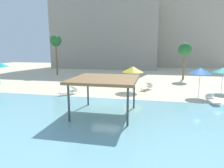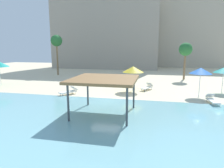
{
  "view_description": "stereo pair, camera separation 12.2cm",
  "coord_description": "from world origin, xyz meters",
  "px_view_note": "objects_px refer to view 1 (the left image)",
  "views": [
    {
      "loc": [
        4.0,
        -15.88,
        4.66
      ],
      "look_at": [
        0.21,
        2.0,
        1.3
      ],
      "focal_mm": 32.06,
      "sensor_mm": 36.0,
      "label": 1
    },
    {
      "loc": [
        4.12,
        -15.86,
        4.66
      ],
      "look_at": [
        0.21,
        2.0,
        1.3
      ],
      "focal_mm": 32.06,
      "sensor_mm": 36.0,
      "label": 2
    }
  ],
  "objects_px": {
    "beach_umbrella_yellow_3": "(133,69)",
    "lounge_chair_0": "(147,87)",
    "beach_umbrella_blue_1": "(200,71)",
    "lounge_chair_1": "(212,99)",
    "shade_pavilion": "(105,80)",
    "palm_tree_1": "(56,42)",
    "beach_umbrella_teal_0": "(223,70)",
    "palm_tree_0": "(185,50)",
    "lounge_chair_2": "(69,91)"
  },
  "relations": [
    {
      "from": "beach_umbrella_yellow_3",
      "to": "lounge_chair_0",
      "type": "height_order",
      "value": "beach_umbrella_yellow_3"
    },
    {
      "from": "beach_umbrella_blue_1",
      "to": "lounge_chair_1",
      "type": "height_order",
      "value": "beach_umbrella_blue_1"
    },
    {
      "from": "shade_pavilion",
      "to": "lounge_chair_0",
      "type": "height_order",
      "value": "shade_pavilion"
    },
    {
      "from": "lounge_chair_0",
      "to": "lounge_chair_1",
      "type": "relative_size",
      "value": 1.01
    },
    {
      "from": "shade_pavilion",
      "to": "beach_umbrella_yellow_3",
      "type": "relative_size",
      "value": 1.67
    },
    {
      "from": "beach_umbrella_blue_1",
      "to": "lounge_chair_1",
      "type": "distance_m",
      "value": 3.33
    },
    {
      "from": "beach_umbrella_blue_1",
      "to": "palm_tree_1",
      "type": "bearing_deg",
      "value": 151.75
    },
    {
      "from": "beach_umbrella_teal_0",
      "to": "beach_umbrella_yellow_3",
      "type": "height_order",
      "value": "beach_umbrella_yellow_3"
    },
    {
      "from": "palm_tree_0",
      "to": "palm_tree_1",
      "type": "xyz_separation_m",
      "value": [
        -20.44,
        0.47,
        1.3
      ]
    },
    {
      "from": "shade_pavilion",
      "to": "beach_umbrella_teal_0",
      "type": "height_order",
      "value": "beach_umbrella_teal_0"
    },
    {
      "from": "beach_umbrella_teal_0",
      "to": "palm_tree_0",
      "type": "relative_size",
      "value": 0.49
    },
    {
      "from": "beach_umbrella_yellow_3",
      "to": "lounge_chair_1",
      "type": "bearing_deg",
      "value": -26.78
    },
    {
      "from": "lounge_chair_0",
      "to": "lounge_chair_1",
      "type": "xyz_separation_m",
      "value": [
        5.6,
        -4.36,
        0.0
      ]
    },
    {
      "from": "shade_pavilion",
      "to": "lounge_chair_0",
      "type": "xyz_separation_m",
      "value": [
        2.59,
        9.03,
        -2.11
      ]
    },
    {
      "from": "lounge_chair_0",
      "to": "palm_tree_0",
      "type": "height_order",
      "value": "palm_tree_0"
    },
    {
      "from": "beach_umbrella_blue_1",
      "to": "beach_umbrella_yellow_3",
      "type": "xyz_separation_m",
      "value": [
        -6.55,
        1.11,
        -0.14
      ]
    },
    {
      "from": "beach_umbrella_blue_1",
      "to": "lounge_chair_1",
      "type": "relative_size",
      "value": 1.42
    },
    {
      "from": "shade_pavilion",
      "to": "beach_umbrella_blue_1",
      "type": "xyz_separation_m",
      "value": [
        7.61,
        7.15,
        0.03
      ]
    },
    {
      "from": "palm_tree_1",
      "to": "lounge_chair_1",
      "type": "bearing_deg",
      "value": -32.63
    },
    {
      "from": "lounge_chair_0",
      "to": "lounge_chair_2",
      "type": "distance_m",
      "value": 8.49
    },
    {
      "from": "lounge_chair_1",
      "to": "palm_tree_1",
      "type": "relative_size",
      "value": 0.29
    },
    {
      "from": "beach_umbrella_teal_0",
      "to": "beach_umbrella_yellow_3",
      "type": "bearing_deg",
      "value": -171.65
    },
    {
      "from": "shade_pavilion",
      "to": "beach_umbrella_teal_0",
      "type": "xyz_separation_m",
      "value": [
        10.36,
        9.63,
        -0.11
      ]
    },
    {
      "from": "beach_umbrella_teal_0",
      "to": "palm_tree_1",
      "type": "xyz_separation_m",
      "value": [
        -23.26,
        8.54,
        3.25
      ]
    },
    {
      "from": "beach_umbrella_blue_1",
      "to": "beach_umbrella_yellow_3",
      "type": "relative_size",
      "value": 1.04
    },
    {
      "from": "lounge_chair_1",
      "to": "beach_umbrella_teal_0",
      "type": "bearing_deg",
      "value": 150.5
    },
    {
      "from": "beach_umbrella_yellow_3",
      "to": "lounge_chair_0",
      "type": "relative_size",
      "value": 1.34
    },
    {
      "from": "beach_umbrella_yellow_3",
      "to": "lounge_chair_2",
      "type": "distance_m",
      "value": 7.07
    },
    {
      "from": "beach_umbrella_yellow_3",
      "to": "lounge_chair_2",
      "type": "bearing_deg",
      "value": -152.86
    },
    {
      "from": "beach_umbrella_blue_1",
      "to": "beach_umbrella_yellow_3",
      "type": "distance_m",
      "value": 6.64
    },
    {
      "from": "beach_umbrella_blue_1",
      "to": "palm_tree_1",
      "type": "distance_m",
      "value": 23.49
    },
    {
      "from": "lounge_chair_0",
      "to": "lounge_chair_2",
      "type": "bearing_deg",
      "value": -38.02
    },
    {
      "from": "beach_umbrella_teal_0",
      "to": "lounge_chair_2",
      "type": "distance_m",
      "value": 16.09
    },
    {
      "from": "lounge_chair_2",
      "to": "palm_tree_1",
      "type": "relative_size",
      "value": 0.28
    },
    {
      "from": "palm_tree_1",
      "to": "lounge_chair_0",
      "type": "bearing_deg",
      "value": -30.55
    },
    {
      "from": "shade_pavilion",
      "to": "beach_umbrella_blue_1",
      "type": "distance_m",
      "value": 10.44
    },
    {
      "from": "lounge_chair_2",
      "to": "lounge_chair_1",
      "type": "bearing_deg",
      "value": 121.77
    },
    {
      "from": "beach_umbrella_teal_0",
      "to": "beach_umbrella_blue_1",
      "type": "height_order",
      "value": "beach_umbrella_blue_1"
    },
    {
      "from": "palm_tree_0",
      "to": "palm_tree_1",
      "type": "distance_m",
      "value": 20.48
    },
    {
      "from": "beach_umbrella_yellow_3",
      "to": "palm_tree_1",
      "type": "distance_m",
      "value": 17.42
    },
    {
      "from": "palm_tree_1",
      "to": "shade_pavilion",
      "type": "bearing_deg",
      "value": -54.63
    },
    {
      "from": "lounge_chair_1",
      "to": "lounge_chair_0",
      "type": "bearing_deg",
      "value": -133.78
    },
    {
      "from": "lounge_chair_0",
      "to": "palm_tree_0",
      "type": "xyz_separation_m",
      "value": [
        4.94,
        8.67,
        3.95
      ]
    },
    {
      "from": "shade_pavilion",
      "to": "lounge_chair_1",
      "type": "relative_size",
      "value": 2.27
    },
    {
      "from": "lounge_chair_1",
      "to": "lounge_chair_2",
      "type": "bearing_deg",
      "value": -98.06
    },
    {
      "from": "beach_umbrella_blue_1",
      "to": "beach_umbrella_teal_0",
      "type": "bearing_deg",
      "value": 42.02
    },
    {
      "from": "lounge_chair_0",
      "to": "palm_tree_1",
      "type": "height_order",
      "value": "palm_tree_1"
    },
    {
      "from": "lounge_chair_2",
      "to": "palm_tree_1",
      "type": "height_order",
      "value": "palm_tree_1"
    },
    {
      "from": "shade_pavilion",
      "to": "beach_umbrella_teal_0",
      "type": "relative_size",
      "value": 1.69
    },
    {
      "from": "lounge_chair_2",
      "to": "palm_tree_0",
      "type": "relative_size",
      "value": 0.36
    }
  ]
}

